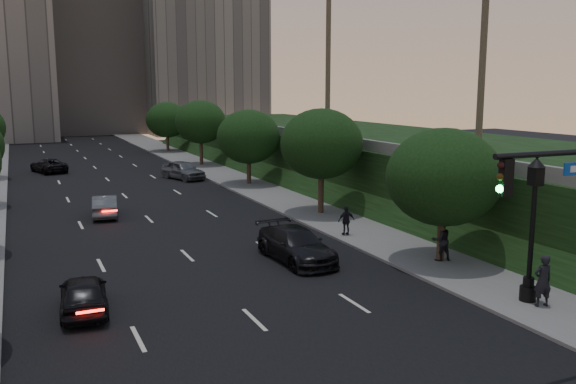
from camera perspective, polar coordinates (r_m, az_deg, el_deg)
name	(u,v)px	position (r m, az deg, el deg)	size (l,w,h in m)	color
ground	(320,383)	(17.50, 3.01, -17.43)	(160.00, 160.00, 0.00)	black
road_surface	(129,200)	(45.12, -14.64, -0.76)	(16.00, 140.00, 0.02)	black
sidewalk_right	(262,190)	(47.82, -2.46, 0.21)	(4.50, 140.00, 0.15)	slate
embankment	(402,161)	(51.34, 10.66, 2.87)	(18.00, 90.00, 4.00)	black
parapet_wall	(311,136)	(46.80, 2.13, 5.27)	(0.35, 90.00, 0.70)	slate
office_block_mid	(90,59)	(116.68, -18.05, 11.73)	(22.00, 18.00, 26.00)	gray
office_block_right	(196,31)	(114.60, -8.57, 14.65)	(20.00, 22.00, 36.00)	gray
tree_right_a	(444,177)	(28.24, 14.36, 1.36)	(5.20, 5.20, 6.24)	#38281C
tree_right_b	(321,144)	(38.23, 3.14, 4.51)	(5.20, 5.20, 6.74)	#38281C
tree_right_c	(249,137)	(50.14, -3.72, 5.18)	(5.20, 5.20, 6.24)	#38281C
tree_right_d	(201,122)	(63.38, -8.19, 6.50)	(5.20, 5.20, 6.74)	#38281C
tree_right_e	(167,120)	(77.92, -11.26, 6.64)	(5.20, 5.20, 6.24)	#38281C
street_lamp	(532,236)	(24.07, 21.84, -3.82)	(0.64, 0.64, 5.62)	black
sedan_near_left	(84,294)	(23.34, -18.58, -9.00)	(1.64, 4.07, 1.39)	black
sedan_mid_left	(105,206)	(39.77, -16.76, -1.25)	(1.46, 4.19, 1.38)	#4E5154
sedan_far_left	(48,166)	(62.29, -21.50, 2.31)	(2.22, 4.82, 1.34)	black
sedan_near_right	(296,245)	(28.40, 0.75, -4.98)	(2.16, 5.31, 1.54)	black
sedan_far_right	(183,170)	(54.44, -9.79, 2.04)	(1.95, 4.85, 1.65)	#5A5D61
pedestrian_a	(543,281)	(24.06, 22.74, -7.65)	(0.70, 0.46, 1.92)	black
pedestrian_b	(441,240)	(28.82, 14.12, -4.37)	(0.93, 0.73, 1.92)	black
pedestrian_c	(346,220)	(32.90, 5.48, -2.66)	(0.94, 0.39, 1.60)	black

